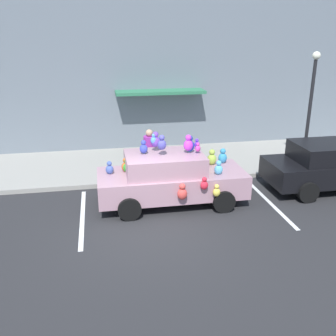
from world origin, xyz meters
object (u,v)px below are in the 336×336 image
Objects in this scene: plush_covered_car at (170,178)px; teddy_bear_on_sidewalk at (148,166)px; parked_sedan_behind at (333,165)px; street_lamp_post at (311,99)px; pedestrian_near_shopfront at (150,155)px.

teddy_bear_on_sidewalk is (-0.40, 1.99, -0.31)m from plush_covered_car.
parked_sedan_behind is 2.61m from street_lamp_post.
teddy_bear_on_sidewalk is 0.40m from pedestrian_near_shopfront.
plush_covered_car is 2.05m from teddy_bear_on_sidewalk.
plush_covered_car is 2.04m from pedestrian_near_shopfront.
parked_sedan_behind is (5.37, 0.19, -0.02)m from plush_covered_car.
parked_sedan_behind is 5.98m from pedestrian_near_shopfront.
pedestrian_near_shopfront reaches higher than parked_sedan_behind.
plush_covered_car is 5.37m from parked_sedan_behind.
street_lamp_post is (0.04, 1.85, 1.84)m from parked_sedan_behind.
plush_covered_car is 6.06m from street_lamp_post.
plush_covered_car is 2.62× the size of pedestrian_near_shopfront.
street_lamp_post reaches higher than parked_sedan_behind.
pedestrian_near_shopfront is (-5.74, -0.03, -1.73)m from street_lamp_post.
parked_sedan_behind is at bearing -91.26° from street_lamp_post.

